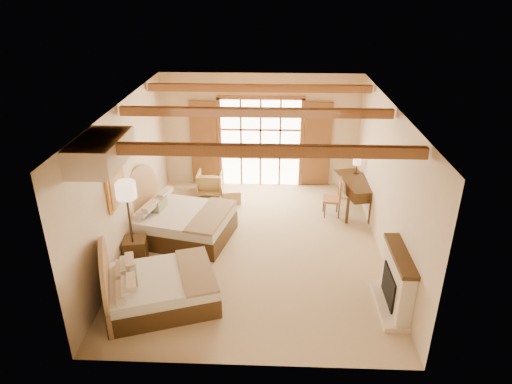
# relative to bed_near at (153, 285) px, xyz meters

# --- Properties ---
(floor) EXTENTS (7.00, 7.00, 0.00)m
(floor) POSITION_rel_bed_near_xyz_m (1.78, 2.06, -0.39)
(floor) COLOR #CBAD89
(floor) RESTS_ON ground
(wall_back) EXTENTS (5.50, 0.00, 5.50)m
(wall_back) POSITION_rel_bed_near_xyz_m (1.78, 5.56, 1.21)
(wall_back) COLOR beige
(wall_back) RESTS_ON ground
(wall_left) EXTENTS (0.00, 7.00, 7.00)m
(wall_left) POSITION_rel_bed_near_xyz_m (-0.97, 2.06, 1.21)
(wall_left) COLOR beige
(wall_left) RESTS_ON ground
(wall_right) EXTENTS (0.00, 7.00, 7.00)m
(wall_right) POSITION_rel_bed_near_xyz_m (4.53, 2.06, 1.21)
(wall_right) COLOR beige
(wall_right) RESTS_ON ground
(ceiling) EXTENTS (7.00, 7.00, 0.00)m
(ceiling) POSITION_rel_bed_near_xyz_m (1.78, 2.06, 2.81)
(ceiling) COLOR #BA7D39
(ceiling) RESTS_ON ground
(ceiling_beams) EXTENTS (5.39, 4.60, 0.18)m
(ceiling_beams) POSITION_rel_bed_near_xyz_m (1.78, 2.06, 2.69)
(ceiling_beams) COLOR brown
(ceiling_beams) RESTS_ON ceiling
(french_doors) EXTENTS (3.95, 0.08, 2.60)m
(french_doors) POSITION_rel_bed_near_xyz_m (1.78, 5.50, 0.86)
(french_doors) COLOR white
(french_doors) RESTS_ON ground
(fireplace) EXTENTS (0.46, 1.40, 1.16)m
(fireplace) POSITION_rel_bed_near_xyz_m (4.38, 0.06, 0.12)
(fireplace) COLOR beige
(fireplace) RESTS_ON ground
(painting) EXTENTS (0.06, 0.95, 0.75)m
(painting) POSITION_rel_bed_near_xyz_m (-0.92, 1.31, 1.36)
(painting) COLOR gold
(painting) RESTS_ON wall_left
(canopy_valance) EXTENTS (0.70, 1.40, 0.45)m
(canopy_valance) POSITION_rel_bed_near_xyz_m (-0.62, 0.06, 2.56)
(canopy_valance) COLOR beige
(canopy_valance) RESTS_ON ceiling
(bed_near) EXTENTS (2.39, 2.01, 1.28)m
(bed_near) POSITION_rel_bed_near_xyz_m (0.00, 0.00, 0.00)
(bed_near) COLOR #402812
(bed_near) RESTS_ON floor
(bed_far) EXTENTS (2.53, 2.10, 1.43)m
(bed_far) POSITION_rel_bed_near_xyz_m (-0.09, 2.40, 0.05)
(bed_far) COLOR #402812
(bed_far) RESTS_ON floor
(nightstand) EXTENTS (0.53, 0.53, 0.55)m
(nightstand) POSITION_rel_bed_near_xyz_m (-0.72, 1.34, -0.11)
(nightstand) COLOR #402812
(nightstand) RESTS_ON floor
(floor_lamp) EXTENTS (0.40, 0.40, 1.89)m
(floor_lamp) POSITION_rel_bed_near_xyz_m (-0.72, 1.23, 1.22)
(floor_lamp) COLOR #322616
(floor_lamp) RESTS_ON floor
(armchair) EXTENTS (0.69, 0.71, 0.64)m
(armchair) POSITION_rel_bed_near_xyz_m (0.41, 4.82, -0.07)
(armchair) COLOR #A88C4E
(armchair) RESTS_ON floor
(ottoman) EXTENTS (0.58, 0.58, 0.35)m
(ottoman) POSITION_rel_bed_near_xyz_m (1.03, 4.33, -0.21)
(ottoman) COLOR #A07A4C
(ottoman) RESTS_ON floor
(desk) EXTENTS (1.00, 1.67, 0.84)m
(desk) POSITION_rel_bed_near_xyz_m (4.26, 3.94, 0.06)
(desk) COLOR #402812
(desk) RESTS_ON floor
(desk_chair) EXTENTS (0.49, 0.49, 1.00)m
(desk_chair) POSITION_rel_bed_near_xyz_m (3.66, 3.63, -0.08)
(desk_chair) COLOR #AA6C49
(desk_chair) RESTS_ON floor
(desk_lamp) EXTENTS (0.21, 0.21, 0.42)m
(desk_lamp) POSITION_rel_bed_near_xyz_m (4.32, 4.39, 0.77)
(desk_lamp) COLOR #322616
(desk_lamp) RESTS_ON desk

